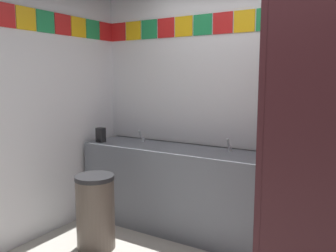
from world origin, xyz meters
TOP-DOWN VIEW (x-y plane):
  - wall_back at (-0.00, 1.44)m, footprint 3.73×0.09m
  - wall_side at (-1.91, 0.00)m, footprint 0.09×2.81m
  - vanity_counter at (-0.78, 1.13)m, footprint 2.06×0.56m
  - faucet_left at (-1.30, 1.21)m, footprint 0.04×0.10m
  - faucet_right at (-0.27, 1.21)m, footprint 0.04×0.10m
  - soap_dispenser at (-1.68, 0.97)m, footprint 0.09×0.09m
  - stall_divider at (0.56, 0.43)m, footprint 0.92×1.43m
  - trash_bin at (-1.23, 0.37)m, footprint 0.36×0.36m

SIDE VIEW (x-z plane):
  - trash_bin at x=-1.23m, z-range 0.00..0.69m
  - vanity_counter at x=-0.78m, z-range 0.01..0.87m
  - faucet_left at x=-1.30m, z-range 0.85..0.99m
  - faucet_right at x=-0.27m, z-range 0.85..0.99m
  - soap_dispenser at x=-1.68m, z-range 0.86..1.02m
  - stall_divider at x=0.56m, z-range 0.00..2.20m
  - wall_back at x=0.00m, z-range 0.00..2.83m
  - wall_side at x=-1.91m, z-range 0.00..2.83m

